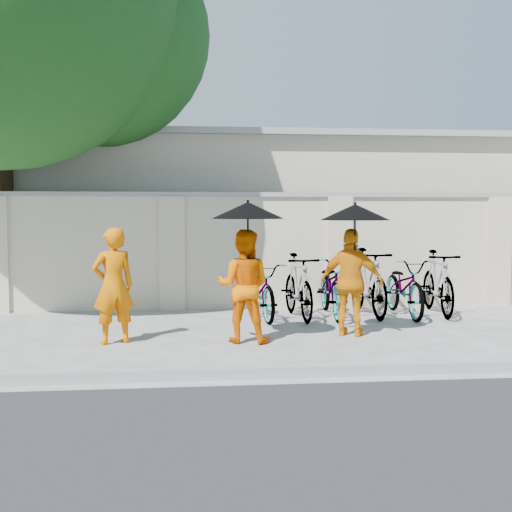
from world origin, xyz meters
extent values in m
plane|color=#B3B3B2|center=(0.00, 0.00, 0.00)|extent=(80.00, 80.00, 0.00)
cube|color=gray|center=(0.00, -1.70, 0.06)|extent=(40.00, 0.16, 0.12)
cube|color=beige|center=(1.00, 3.20, 1.00)|extent=(20.00, 0.30, 2.00)
cube|color=beige|center=(2.00, 7.00, 1.60)|extent=(14.00, 6.00, 3.20)
sphere|color=#194617|center=(-2.30, 3.60, 4.90)|extent=(4.00, 4.00, 4.00)
imported|color=#E26B00|center=(-1.70, 0.24, 0.77)|extent=(0.66, 0.55, 1.53)
imported|color=#F26600|center=(0.01, 0.16, 0.75)|extent=(0.85, 0.74, 1.50)
cylinder|color=black|center=(0.06, 0.08, 1.30)|extent=(0.02, 0.02, 0.90)
cone|color=black|center=(0.06, 0.08, 1.76)|extent=(0.96, 0.96, 0.22)
imported|color=orange|center=(1.55, 0.43, 0.75)|extent=(0.95, 0.70, 1.50)
cylinder|color=black|center=(1.57, 0.35, 1.29)|extent=(0.02, 0.02, 0.88)
cone|color=black|center=(1.57, 0.35, 1.73)|extent=(0.96, 0.96, 0.22)
imported|color=gray|center=(0.45, 2.01, 0.46)|extent=(0.84, 1.83, 0.93)
imported|color=gray|center=(1.05, 1.91, 0.53)|extent=(0.62, 1.79, 1.06)
imported|color=gray|center=(1.65, 2.09, 0.50)|extent=(0.77, 1.95, 1.01)
imported|color=gray|center=(2.26, 2.08, 0.56)|extent=(0.60, 1.89, 1.13)
imported|color=gray|center=(2.86, 2.00, 0.49)|extent=(0.67, 1.87, 0.98)
imported|color=gray|center=(3.46, 2.10, 0.54)|extent=(0.69, 1.84, 1.08)
camera|label=1|loc=(-0.71, -8.27, 1.74)|focal=45.00mm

